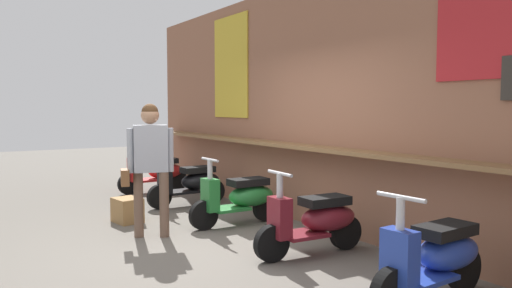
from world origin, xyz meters
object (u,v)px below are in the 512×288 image
(scooter_green, at_px, (241,197))
(merchandise_crate, at_px, (127,210))
(scooter_blue, at_px, (436,257))
(shopper_with_handbag, at_px, (149,156))
(scooter_maroon, at_px, (316,220))
(scooter_red, at_px, (157,172))
(scooter_black, at_px, (192,182))

(scooter_green, xyz_separation_m, merchandise_crate, (-1.00, -1.31, -0.21))
(scooter_blue, relative_size, shopper_with_handbag, 0.83)
(scooter_maroon, bearing_deg, scooter_blue, 93.57)
(scooter_red, relative_size, scooter_maroon, 1.00)
(scooter_black, height_order, merchandise_crate, scooter_black)
(scooter_black, bearing_deg, scooter_red, -91.21)
(scooter_maroon, distance_m, shopper_with_handbag, 2.25)
(scooter_red, relative_size, scooter_green, 1.00)
(scooter_maroon, height_order, shopper_with_handbag, shopper_with_handbag)
(scooter_blue, bearing_deg, scooter_maroon, -92.86)
(scooter_blue, height_order, merchandise_crate, scooter_blue)
(scooter_red, relative_size, merchandise_crate, 3.38)
(scooter_black, xyz_separation_m, scooter_green, (1.64, 0.00, 0.00))
(scooter_blue, bearing_deg, scooter_red, -92.86)
(shopper_with_handbag, relative_size, merchandise_crate, 4.10)
(scooter_maroon, distance_m, merchandise_crate, 2.98)
(merchandise_crate, bearing_deg, shopper_with_handbag, -0.23)
(scooter_red, bearing_deg, scooter_green, 89.40)
(scooter_maroon, height_order, scooter_blue, same)
(scooter_blue, bearing_deg, merchandise_crate, -75.78)
(scooter_black, bearing_deg, scooter_blue, 88.79)
(scooter_red, xyz_separation_m, merchandise_crate, (2.22, -1.31, -0.21))
(scooter_black, xyz_separation_m, merchandise_crate, (0.64, -1.31, -0.21))
(scooter_green, distance_m, scooter_blue, 3.26)
(scooter_black, xyz_separation_m, shopper_with_handbag, (1.59, -1.31, 0.65))
(scooter_maroon, relative_size, scooter_blue, 1.00)
(scooter_green, height_order, shopper_with_handbag, shopper_with_handbag)
(scooter_black, height_order, scooter_green, same)
(scooter_maroon, xyz_separation_m, merchandise_crate, (-2.66, -1.31, -0.21))
(scooter_red, distance_m, scooter_black, 1.58)
(scooter_maroon, bearing_deg, scooter_green, -86.43)
(scooter_red, relative_size, scooter_black, 1.00)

